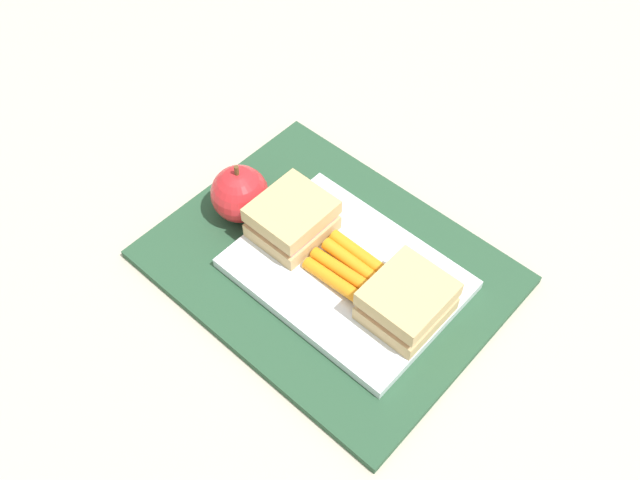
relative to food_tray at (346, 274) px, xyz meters
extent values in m
plane|color=#B7AD99|center=(0.03, 0.00, -0.02)|extent=(2.40, 2.40, 0.00)
cube|color=#284C33|center=(0.03, 0.00, -0.01)|extent=(0.36, 0.28, 0.01)
cube|color=white|center=(0.00, 0.00, 0.00)|extent=(0.23, 0.17, 0.01)
cube|color=tan|center=(-0.08, 0.00, 0.01)|extent=(0.07, 0.08, 0.02)
cube|color=pink|center=(-0.08, 0.00, 0.03)|extent=(0.07, 0.07, 0.01)
cube|color=tan|center=(-0.08, 0.00, 0.04)|extent=(0.07, 0.08, 0.02)
cube|color=tan|center=(0.08, 0.00, 0.01)|extent=(0.07, 0.08, 0.02)
cube|color=pink|center=(0.08, 0.00, 0.03)|extent=(0.07, 0.07, 0.01)
cube|color=tan|center=(0.08, 0.00, 0.04)|extent=(0.07, 0.08, 0.02)
cylinder|color=orange|center=(0.00, -0.02, 0.01)|extent=(0.08, 0.01, 0.02)
cylinder|color=orange|center=(0.00, -0.01, 0.01)|extent=(0.08, 0.01, 0.02)
cylinder|color=orange|center=(0.00, 0.01, 0.01)|extent=(0.08, 0.01, 0.02)
cylinder|color=orange|center=(0.00, 0.02, 0.01)|extent=(0.08, 0.01, 0.02)
sphere|color=red|center=(0.15, 0.01, 0.03)|extent=(0.06, 0.06, 0.06)
cylinder|color=brown|center=(0.15, 0.01, 0.06)|extent=(0.01, 0.01, 0.01)
camera|label=1|loc=(-0.27, 0.33, 0.61)|focal=39.65mm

